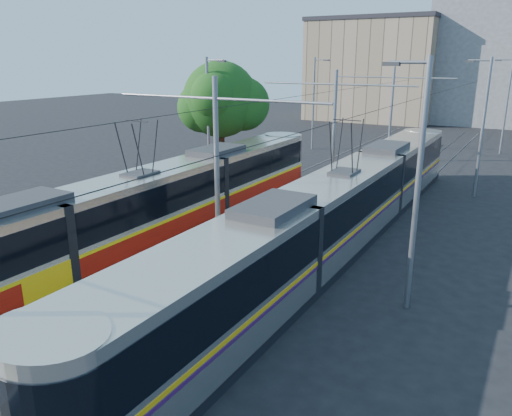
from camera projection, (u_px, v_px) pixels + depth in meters
The scene contains 12 objects.
ground at pixel (53, 363), 13.52m from camera, with size 160.00×160.00×0.00m, color black.
platform at pixel (311, 205), 27.55m from camera, with size 4.00×50.00×0.30m, color gray.
tactile_strip_left at pixel (287, 198), 28.20m from camera, with size 0.70×50.00×0.01m, color gray.
tactile_strip_right at pixel (335, 206), 26.81m from camera, with size 0.70×50.00×0.01m, color gray.
rails at pixel (311, 207), 27.59m from camera, with size 8.71×70.00×0.03m.
tram_left at pixel (143, 211), 21.07m from camera, with size 2.43×27.88×5.50m.
tram_right at pixel (342, 206), 21.31m from camera, with size 2.43×31.36×5.50m.
catenary at pixel (289, 132), 23.93m from camera, with size 9.20×70.00×7.00m.
street_lamps at pixel (340, 124), 29.70m from camera, with size 15.18×38.22×8.00m.
shelter at pixel (274, 215), 21.68m from camera, with size 0.80×1.06×2.08m.
tree at pixel (226, 101), 32.16m from camera, with size 5.37×4.96×7.80m.
building_left at pixel (376, 69), 66.13m from camera, with size 16.32×12.24×12.96m.
Camera 1 is at (10.67, -7.37, 7.91)m, focal length 35.00 mm.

